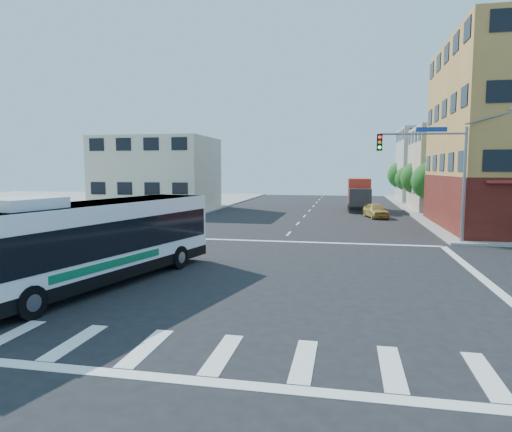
# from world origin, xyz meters

# --- Properties ---
(ground) EXTENTS (120.00, 120.00, 0.00)m
(ground) POSITION_xyz_m (0.00, 0.00, 0.00)
(ground) COLOR black
(ground) RESTS_ON ground
(sidewalk_nw) EXTENTS (50.00, 50.00, 0.15)m
(sidewalk_nw) POSITION_xyz_m (-35.00, 35.00, 0.07)
(sidewalk_nw) COLOR gray
(sidewalk_nw) RESTS_ON ground
(building_east_near) EXTENTS (12.06, 10.06, 9.00)m
(building_east_near) POSITION_xyz_m (16.98, 33.98, 4.51)
(building_east_near) COLOR #C2B394
(building_east_near) RESTS_ON ground
(building_east_far) EXTENTS (12.06, 10.06, 10.00)m
(building_east_far) POSITION_xyz_m (16.98, 47.98, 5.01)
(building_east_far) COLOR #AAAAA4
(building_east_far) RESTS_ON ground
(building_west) EXTENTS (12.06, 10.06, 8.00)m
(building_west) POSITION_xyz_m (-17.02, 29.98, 4.01)
(building_west) COLOR beige
(building_west) RESTS_ON ground
(signal_mast_ne) EXTENTS (7.91, 1.13, 8.07)m
(signal_mast_ne) POSITION_xyz_m (9.08, 10.62, 4.98)
(signal_mast_ne) COLOR slate
(signal_mast_ne) RESTS_ON ground
(street_tree_a) EXTENTS (3.60, 3.60, 5.53)m
(street_tree_a) POSITION_xyz_m (11.90, 27.92, 3.59)
(street_tree_a) COLOR #362613
(street_tree_a) RESTS_ON ground
(street_tree_b) EXTENTS (3.80, 3.80, 5.79)m
(street_tree_b) POSITION_xyz_m (11.90, 35.92, 3.75)
(street_tree_b) COLOR #362613
(street_tree_b) RESTS_ON ground
(street_tree_c) EXTENTS (3.40, 3.40, 5.29)m
(street_tree_c) POSITION_xyz_m (11.90, 43.92, 3.46)
(street_tree_c) COLOR #362613
(street_tree_c) RESTS_ON ground
(street_tree_d) EXTENTS (4.00, 4.00, 6.03)m
(street_tree_d) POSITION_xyz_m (11.90, 51.92, 3.88)
(street_tree_d) COLOR #362613
(street_tree_d) RESTS_ON ground
(transit_bus) EXTENTS (5.41, 12.40, 3.59)m
(transit_bus) POSITION_xyz_m (-5.59, -2.60, 1.76)
(transit_bus) COLOR black
(transit_bus) RESTS_ON ground
(box_truck) EXTENTS (2.40, 7.71, 3.46)m
(box_truck) POSITION_xyz_m (5.24, 32.30, 1.68)
(box_truck) COLOR #28272C
(box_truck) RESTS_ON ground
(parked_car) EXTENTS (2.47, 4.27, 1.37)m
(parked_car) POSITION_xyz_m (6.60, 24.93, 0.68)
(parked_car) COLOR gold
(parked_car) RESTS_ON ground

